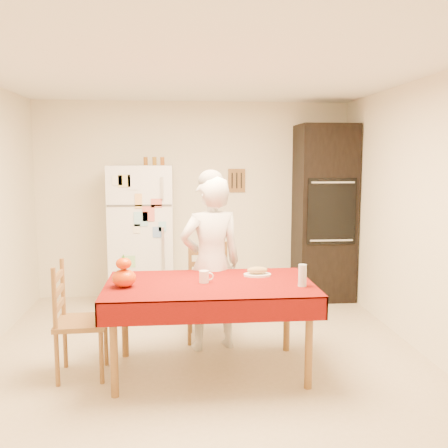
{
  "coord_description": "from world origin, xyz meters",
  "views": [
    {
      "loc": [
        -0.22,
        -4.19,
        1.77
      ],
      "look_at": [
        0.19,
        0.2,
        1.2
      ],
      "focal_mm": 40.0,
      "sensor_mm": 36.0,
      "label": 1
    }
  ],
  "objects": [
    {
      "name": "floor",
      "position": [
        0.0,
        0.0,
        0.0
      ],
      "size": [
        4.5,
        4.5,
        0.0
      ],
      "primitive_type": "plane",
      "color": "#BEAE89",
      "rests_on": "ground"
    },
    {
      "name": "room_shell",
      "position": [
        0.0,
        0.0,
        1.62
      ],
      "size": [
        4.02,
        4.52,
        2.51
      ],
      "color": "#F0E9CA",
      "rests_on": "ground"
    },
    {
      "name": "refrigerator",
      "position": [
        -0.65,
        1.88,
        0.85
      ],
      "size": [
        0.75,
        0.74,
        1.7
      ],
      "color": "white",
      "rests_on": "floor"
    },
    {
      "name": "oven_cabinet",
      "position": [
        1.63,
        1.93,
        1.1
      ],
      "size": [
        0.7,
        0.62,
        2.2
      ],
      "color": "black",
      "rests_on": "floor"
    },
    {
      "name": "dining_table",
      "position": [
        0.04,
        -0.19,
        0.69
      ],
      "size": [
        1.7,
        1.0,
        0.76
      ],
      "color": "brown",
      "rests_on": "floor"
    },
    {
      "name": "chair_far",
      "position": [
        0.08,
        0.64,
        0.51
      ],
      "size": [
        0.44,
        0.42,
        0.95
      ],
      "rotation": [
        0.0,
        0.0,
        -0.06
      ],
      "color": "brown",
      "rests_on": "floor"
    },
    {
      "name": "chair_left",
      "position": [
        -1.07,
        -0.18,
        0.51
      ],
      "size": [
        0.42,
        0.44,
        0.95
      ],
      "rotation": [
        0.0,
        0.0,
        1.61
      ],
      "color": "brown",
      "rests_on": "floor"
    },
    {
      "name": "seated_woman",
      "position": [
        0.09,
        0.34,
        0.81
      ],
      "size": [
        0.66,
        0.51,
        1.62
      ],
      "primitive_type": "imported",
      "rotation": [
        0.0,
        0.0,
        3.37
      ],
      "color": "silver",
      "rests_on": "floor"
    },
    {
      "name": "coffee_mug",
      "position": [
        -0.01,
        -0.18,
        0.81
      ],
      "size": [
        0.08,
        0.08,
        0.1
      ],
      "primitive_type": "cylinder",
      "color": "white",
      "rests_on": "dining_table"
    },
    {
      "name": "pumpkin_lower",
      "position": [
        -0.65,
        -0.26,
        0.83
      ],
      "size": [
        0.19,
        0.19,
        0.14
      ],
      "primitive_type": "ellipsoid",
      "color": "#D14E04",
      "rests_on": "dining_table"
    },
    {
      "name": "pumpkin_upper",
      "position": [
        -0.65,
        -0.26,
        0.95
      ],
      "size": [
        0.12,
        0.12,
        0.09
      ],
      "primitive_type": "ellipsoid",
      "color": "#ED4B05",
      "rests_on": "pumpkin_lower"
    },
    {
      "name": "wine_glass",
      "position": [
        0.77,
        -0.37,
        0.85
      ],
      "size": [
        0.07,
        0.07,
        0.18
      ],
      "primitive_type": "cylinder",
      "color": "silver",
      "rests_on": "dining_table"
    },
    {
      "name": "bread_plate",
      "position": [
        0.47,
        0.02,
        0.77
      ],
      "size": [
        0.24,
        0.24,
        0.02
      ],
      "primitive_type": "cylinder",
      "color": "white",
      "rests_on": "dining_table"
    },
    {
      "name": "bread_loaf",
      "position": [
        0.47,
        0.02,
        0.81
      ],
      "size": [
        0.18,
        0.1,
        0.06
      ],
      "primitive_type": "ellipsoid",
      "color": "tan",
      "rests_on": "bread_plate"
    },
    {
      "name": "spice_jar_left",
      "position": [
        -0.59,
        1.93,
        1.75
      ],
      "size": [
        0.05,
        0.05,
        0.1
      ],
      "primitive_type": "cylinder",
      "color": "brown",
      "rests_on": "refrigerator"
    },
    {
      "name": "spice_jar_mid",
      "position": [
        -0.49,
        1.93,
        1.75
      ],
      "size": [
        0.05,
        0.05,
        0.1
      ],
      "primitive_type": "cylinder",
      "color": "#8F611A",
      "rests_on": "refrigerator"
    },
    {
      "name": "spice_jar_right",
      "position": [
        -0.39,
        1.93,
        1.75
      ],
      "size": [
        0.05,
        0.05,
        0.1
      ],
      "primitive_type": "cylinder",
      "color": "#97501B",
      "rests_on": "refrigerator"
    }
  ]
}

